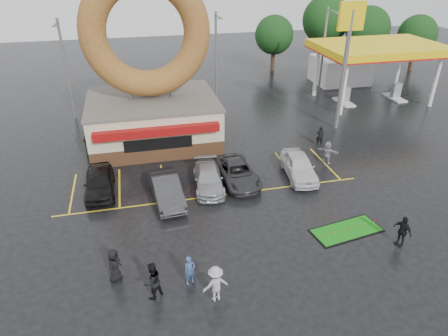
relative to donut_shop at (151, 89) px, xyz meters
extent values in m
plane|color=black|center=(3.00, -12.97, -4.46)|extent=(120.00, 120.00, 0.00)
cube|color=#472B19|center=(0.00, 0.03, -3.86)|extent=(10.00, 8.00, 1.20)
cube|color=beige|center=(0.00, 0.03, -2.11)|extent=(10.00, 8.00, 2.30)
cube|color=#59544C|center=(0.00, 0.03, -0.86)|extent=(10.20, 8.20, 0.20)
cube|color=maroon|center=(0.00, -4.27, -1.86)|extent=(9.00, 0.60, 0.60)
cylinder|color=slate|center=(-1.60, 0.03, -0.16)|extent=(0.30, 0.30, 1.20)
cylinder|color=slate|center=(1.60, 0.03, -0.16)|extent=(0.30, 0.30, 1.20)
torus|color=brown|center=(0.00, 0.03, 4.24)|extent=(9.60, 2.00, 9.60)
cylinder|color=silver|center=(18.00, 2.03, -1.96)|extent=(0.40, 0.40, 5.00)
cylinder|color=silver|center=(28.00, 2.03, -1.96)|extent=(0.40, 0.40, 5.00)
cylinder|color=silver|center=(18.00, 8.03, -1.96)|extent=(0.40, 0.40, 5.00)
cylinder|color=silver|center=(28.00, 8.03, -1.96)|extent=(0.40, 0.40, 5.00)
cube|color=silver|center=(23.00, 5.03, 0.79)|extent=(12.00, 8.00, 0.50)
cube|color=yellow|center=(23.00, 5.03, 1.09)|extent=(12.30, 8.30, 0.70)
cube|color=#99999E|center=(20.00, 5.03, -3.56)|extent=(0.90, 0.60, 1.60)
cube|color=#99999E|center=(26.00, 5.03, -3.56)|extent=(0.90, 0.60, 1.60)
cube|color=silver|center=(23.00, 12.03, -2.96)|extent=(6.00, 5.00, 3.00)
cylinder|color=slate|center=(16.00, -0.97, 0.54)|extent=(0.36, 0.36, 10.00)
cube|color=yellow|center=(16.00, -0.97, 5.04)|extent=(2.20, 0.30, 2.20)
cylinder|color=slate|center=(-7.00, 7.03, 0.04)|extent=(0.24, 0.24, 9.00)
cylinder|color=slate|center=(-7.00, 6.03, 4.24)|extent=(0.12, 2.00, 0.12)
cube|color=slate|center=(-7.00, 5.03, 4.19)|extent=(0.40, 0.18, 0.12)
cylinder|color=slate|center=(7.00, 8.03, 0.04)|extent=(0.24, 0.24, 9.00)
cylinder|color=slate|center=(7.00, 7.03, 4.24)|extent=(0.12, 2.00, 0.12)
cube|color=slate|center=(7.00, 6.03, 4.19)|extent=(0.40, 0.18, 0.12)
cylinder|color=slate|center=(19.00, 9.03, 0.04)|extent=(0.24, 0.24, 9.00)
cylinder|color=slate|center=(19.00, 8.03, 4.24)|extent=(0.12, 2.00, 0.12)
cube|color=slate|center=(19.00, 7.03, 4.19)|extent=(0.40, 0.18, 0.12)
cylinder|color=#332114|center=(29.00, 17.03, -3.02)|extent=(0.50, 0.50, 2.88)
sphere|color=black|center=(29.00, 17.03, 0.74)|extent=(5.60, 5.60, 5.60)
cylinder|color=#332114|center=(35.00, 15.03, -3.20)|extent=(0.50, 0.50, 2.52)
sphere|color=black|center=(35.00, 15.03, 0.09)|extent=(4.90, 4.90, 4.90)
cylinder|color=#332114|center=(25.00, 21.03, -2.84)|extent=(0.50, 0.50, 3.24)
sphere|color=black|center=(25.00, 21.03, 1.39)|extent=(6.30, 6.30, 6.30)
cylinder|color=#332114|center=(17.00, 19.03, -3.20)|extent=(0.50, 0.50, 2.52)
sphere|color=black|center=(17.00, 19.03, 0.09)|extent=(4.90, 4.90, 4.90)
imported|color=black|center=(-4.17, -7.43, -3.68)|extent=(1.91, 4.60, 1.56)
imported|color=#303032|center=(-0.03, -9.33, -3.68)|extent=(2.05, 4.88, 1.57)
imported|color=#A3A3A8|center=(2.85, -8.39, -3.80)|extent=(2.31, 4.73, 1.32)
imported|color=#2E2E31|center=(4.90, -8.07, -3.77)|extent=(2.57, 5.11, 1.39)
imported|color=silver|center=(9.31, -8.38, -3.67)|extent=(2.42, 4.84, 1.58)
imported|color=#324A7E|center=(0.27, -16.85, -3.68)|extent=(0.66, 0.54, 1.56)
imported|color=black|center=(-1.50, -17.31, -3.51)|extent=(1.17, 1.12, 1.90)
imported|color=#9C9C9E|center=(1.24, -18.11, -3.54)|extent=(1.30, 0.88, 1.85)
imported|color=black|center=(-3.18, -15.81, -3.57)|extent=(0.86, 1.03, 1.80)
imported|color=black|center=(11.72, -16.62, -3.56)|extent=(0.78, 1.15, 1.81)
imported|color=gray|center=(12.10, -7.01, -3.59)|extent=(1.57, 1.46, 1.76)
imported|color=black|center=(12.97, -3.98, -3.63)|extent=(0.70, 0.56, 1.66)
cube|color=#1B4728|center=(-4.50, -1.22, -3.81)|extent=(1.87, 1.31, 1.30)
cube|color=black|center=(9.54, -14.89, -4.44)|extent=(4.28, 2.37, 0.05)
cube|color=#157513|center=(9.54, -14.89, -4.41)|extent=(4.07, 2.15, 0.03)
cylinder|color=silver|center=(11.22, -14.90, -4.19)|extent=(0.02, 0.02, 0.46)
cube|color=red|center=(11.29, -14.90, -4.00)|extent=(0.14, 0.01, 0.10)
camera|label=1|loc=(-1.42, -30.99, 9.53)|focal=32.00mm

